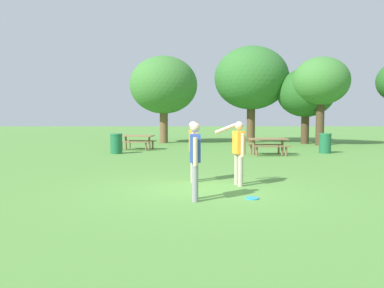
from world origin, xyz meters
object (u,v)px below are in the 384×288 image
trash_can_beside_table (115,144)px  picnic_table_near (267,143)px  tree_broad_center (250,78)px  person_bystander (237,148)px  tree_tall_left (162,85)px  person_thrower (193,156)px  trash_can_further_along (323,143)px  person_catcher (191,147)px  tree_far_right (304,93)px  frisbee (250,198)px  tree_slender_mid (319,82)px  picnic_table_far (136,139)px

trash_can_beside_table → picnic_table_near: bearing=-5.2°
picnic_table_near → tree_broad_center: bearing=86.5°
person_bystander → tree_tall_left: size_ratio=0.28×
person_thrower → trash_can_further_along: person_thrower is taller
person_catcher → tree_broad_center: bearing=75.7°
trash_can_beside_table → tree_far_right: size_ratio=0.20×
person_thrower → tree_far_right: size_ratio=0.34×
person_bystander → trash_can_further_along: 10.08m
person_bystander → tree_far_right: 16.43m
frisbee → tree_slender_mid: size_ratio=0.05×
trash_can_further_along → tree_tall_left: 11.46m
person_catcher → tree_far_right: size_ratio=0.34×
tree_broad_center → tree_far_right: (3.34, -1.27, -1.08)m
person_bystander → frisbee: size_ratio=5.57×
tree_slender_mid → picnic_table_far: bearing=-164.0°
person_catcher → tree_slender_mid: (7.84, 13.07, 2.93)m
picnic_table_near → trash_can_beside_table: trash_can_beside_table is taller
person_catcher → tree_slender_mid: 15.52m
person_bystander → frisbee: bearing=-86.1°
person_thrower → frisbee: 1.55m
trash_can_beside_table → tree_broad_center: bearing=46.1°
trash_can_beside_table → tree_slender_mid: bearing=24.8°
person_bystander → trash_can_beside_table: 9.66m
tree_broad_center → trash_can_beside_table: bearing=-133.9°
person_bystander → tree_far_right: bearing=67.7°
picnic_table_near → trash_can_beside_table: 7.14m
person_thrower → person_catcher: size_ratio=1.00×
frisbee → tree_broad_center: 18.61m
tree_far_right → person_thrower: bearing=-113.5°
tree_broad_center → tree_tall_left: bearing=-174.4°
person_bystander → frisbee: (0.11, -1.58, -0.95)m
person_catcher → trash_can_further_along: 10.25m
person_thrower → person_catcher: bearing=90.9°
trash_can_beside_table → person_bystander: bearing=-60.2°
frisbee → tree_tall_left: 18.01m
tree_slender_mid → trash_can_further_along: bearing=-105.9°
frisbee → trash_can_beside_table: 11.10m
trash_can_beside_table → tree_tall_left: tree_tall_left is taller
person_catcher → trash_can_further_along: bearing=51.3°
person_bystander → trash_can_beside_table: size_ratio=1.71×
picnic_table_near → trash_can_beside_table: (-7.11, 0.65, -0.08)m
trash_can_further_along → tree_far_right: tree_far_right is taller
person_catcher → picnic_table_near: 7.94m
person_catcher → trash_can_further_along: person_catcher is taller
trash_can_further_along → tree_tall_left: (-8.31, 7.14, 3.35)m
person_bystander → trash_can_beside_table: person_bystander is taller
picnic_table_near → tree_slender_mid: bearing=53.7°
person_bystander → tree_slender_mid: tree_slender_mid is taller
tree_far_right → picnic_table_far: bearing=-156.6°
trash_can_further_along → tree_broad_center: size_ratio=0.15×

